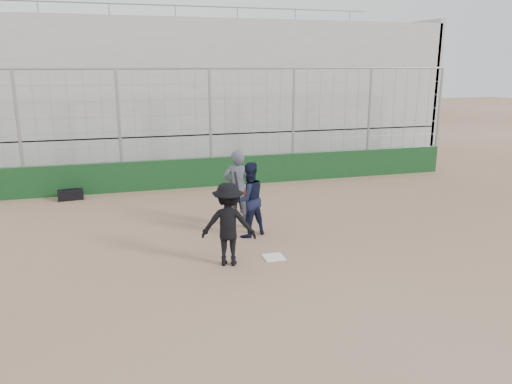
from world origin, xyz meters
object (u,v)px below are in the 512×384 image
object	(u,v)px
catcher_crouched	(249,212)
umpire	(238,192)
batter_at_plate	(228,224)
equipment_bag	(71,195)

from	to	relation	value
catcher_crouched	umpire	xyz separation A→B (m)	(-0.08, 0.83, 0.29)
batter_at_plate	equipment_bag	bearing A→B (deg)	119.25
catcher_crouched	umpire	world-z (taller)	umpire
umpire	equipment_bag	bearing A→B (deg)	-21.16
catcher_crouched	umpire	size ratio (longest dim) A/B	0.68
batter_at_plate	equipment_bag	xyz separation A→B (m)	(-3.61, 6.44, -0.73)
batter_at_plate	equipment_bag	world-z (taller)	batter_at_plate
equipment_bag	batter_at_plate	bearing A→B (deg)	-60.75
umpire	equipment_bag	distance (m)	6.02
batter_at_plate	umpire	world-z (taller)	batter_at_plate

